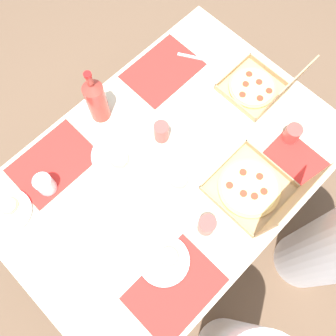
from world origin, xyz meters
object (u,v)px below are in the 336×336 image
(pizza_box_center, at_px, (259,88))
(condiment_bowl, at_px, (212,117))
(plate_far_right, at_px, (117,156))
(cup_clear_right, at_px, (207,225))
(plate_near_right, at_px, (164,260))
(pizza_box_edge_far, at_px, (258,191))
(cup_red, at_px, (292,134))
(cup_dark, at_px, (45,184))
(cup_spare, at_px, (161,132))
(plate_far_left, at_px, (9,211))
(soda_bottle, at_px, (96,99))
(plate_near_left, at_px, (174,180))

(pizza_box_center, relative_size, condiment_bowl, 3.20)
(plate_far_right, relative_size, cup_clear_right, 2.38)
(plate_near_right, xyz_separation_m, cup_clear_right, (-0.22, 0.03, 0.04))
(pizza_box_center, height_order, condiment_bowl, pizza_box_center)
(pizza_box_edge_far, relative_size, cup_clear_right, 3.65)
(cup_red, bearing_deg, condiment_bowl, -59.71)
(cup_red, height_order, cup_dark, cup_dark)
(cup_red, bearing_deg, plate_near_right, -1.21)
(plate_far_right, distance_m, cup_spare, 0.23)
(cup_red, bearing_deg, plate_far_right, -38.30)
(plate_near_right, bearing_deg, pizza_box_edge_far, 170.34)
(plate_near_right, relative_size, cup_clear_right, 2.21)
(plate_near_right, xyz_separation_m, condiment_bowl, (-0.61, -0.29, 0.01))
(pizza_box_center, height_order, cup_red, pizza_box_center)
(cup_red, bearing_deg, cup_spare, -45.45)
(pizza_box_edge_far, relative_size, pizza_box_center, 1.15)
(plate_far_left, height_order, soda_bottle, soda_bottle)
(pizza_box_edge_far, distance_m, plate_near_left, 0.36)
(plate_near_left, distance_m, cup_spare, 0.22)
(pizza_box_center, bearing_deg, plate_far_right, -18.49)
(plate_near_left, xyz_separation_m, cup_dark, (0.41, -0.36, 0.04))
(pizza_box_edge_far, distance_m, plate_far_left, 1.05)
(plate_near_right, height_order, cup_clear_right, cup_clear_right)
(cup_dark, bearing_deg, plate_near_right, 103.48)
(cup_dark, bearing_deg, cup_clear_right, 120.44)
(pizza_box_edge_far, distance_m, plate_far_right, 0.63)
(soda_bottle, bearing_deg, cup_dark, 14.93)
(cup_red, height_order, cup_spare, cup_spare)
(pizza_box_center, xyz_separation_m, plate_near_left, (0.59, 0.03, -0.04))
(cup_spare, bearing_deg, plate_near_left, 59.32)
(soda_bottle, relative_size, condiment_bowl, 3.46)
(pizza_box_center, distance_m, condiment_bowl, 0.26)
(pizza_box_center, relative_size, cup_dark, 3.11)
(pizza_box_center, relative_size, plate_far_left, 1.51)
(plate_near_left, xyz_separation_m, condiment_bowl, (-0.34, -0.08, 0.01))
(plate_near_left, bearing_deg, pizza_box_edge_far, 124.67)
(plate_near_left, height_order, soda_bottle, soda_bottle)
(plate_far_right, xyz_separation_m, cup_spare, (-0.21, 0.07, 0.04))
(soda_bottle, xyz_separation_m, cup_spare, (-0.12, 0.28, -0.08))
(plate_far_right, height_order, condiment_bowl, condiment_bowl)
(pizza_box_edge_far, relative_size, plate_far_right, 1.53)
(soda_bottle, bearing_deg, plate_far_right, 66.38)
(pizza_box_edge_far, bearing_deg, plate_near_left, -55.33)
(plate_far_left, bearing_deg, pizza_box_edge_far, 139.01)
(soda_bottle, distance_m, cup_dark, 0.42)
(pizza_box_edge_far, relative_size, cup_dark, 3.57)
(soda_bottle, bearing_deg, condiment_bowl, 131.59)
(plate_near_left, height_order, condiment_bowl, condiment_bowl)
(pizza_box_edge_far, distance_m, cup_clear_right, 0.26)
(plate_near_left, height_order, cup_dark, cup_dark)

